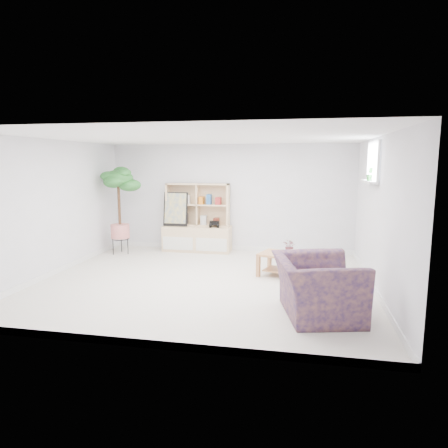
% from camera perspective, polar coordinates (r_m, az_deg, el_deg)
% --- Properties ---
extents(floor, '(5.50, 5.00, 0.01)m').
position_cam_1_polar(floor, '(6.84, -2.87, -8.19)').
color(floor, beige).
rests_on(floor, ground).
extents(ceiling, '(5.50, 5.00, 0.01)m').
position_cam_1_polar(ceiling, '(6.55, -3.03, 12.30)').
color(ceiling, white).
rests_on(ceiling, walls).
extents(walls, '(5.51, 5.01, 2.40)m').
position_cam_1_polar(walls, '(6.59, -2.95, 1.83)').
color(walls, silver).
rests_on(walls, floor).
extents(baseboard, '(5.50, 5.00, 0.10)m').
position_cam_1_polar(baseboard, '(6.83, -2.87, -7.79)').
color(baseboard, white).
rests_on(baseboard, floor).
extents(window, '(0.10, 0.98, 0.68)m').
position_cam_1_polar(window, '(7.05, 20.61, 8.25)').
color(window, silver).
rests_on(window, walls).
extents(window_sill, '(0.14, 1.00, 0.04)m').
position_cam_1_polar(window_sill, '(7.05, 19.99, 5.68)').
color(window_sill, white).
rests_on(window_sill, walls).
extents(storage_unit, '(1.53, 0.52, 1.53)m').
position_cam_1_polar(storage_unit, '(8.97, -3.89, 0.90)').
color(storage_unit, '#DAB887').
rests_on(storage_unit, floor).
extents(poster, '(0.55, 0.13, 0.76)m').
position_cam_1_polar(poster, '(9.03, -6.92, 2.12)').
color(poster, yellow).
rests_on(poster, storage_unit).
extents(toy_truck, '(0.34, 0.26, 0.16)m').
position_cam_1_polar(toy_truck, '(8.80, -1.39, 0.03)').
color(toy_truck, black).
rests_on(toy_truck, storage_unit).
extents(coffee_table, '(1.14, 0.85, 0.41)m').
position_cam_1_polar(coffee_table, '(7.11, 9.24, -5.92)').
color(coffee_table, '#B2703B').
rests_on(coffee_table, floor).
extents(table_plant, '(0.30, 0.30, 0.25)m').
position_cam_1_polar(table_plant, '(7.11, 9.40, -3.14)').
color(table_plant, '#1B6A25').
rests_on(table_plant, coffee_table).
extents(floor_tree, '(0.81, 0.81, 1.91)m').
position_cam_1_polar(floor_tree, '(8.98, -14.72, 1.85)').
color(floor_tree, '#266926').
rests_on(floor_tree, floor).
extents(armchair, '(1.28, 1.40, 0.88)m').
position_cam_1_polar(armchair, '(5.42, 13.16, -8.19)').
color(armchair, '#110F48').
rests_on(armchair, floor).
extents(sill_plant, '(0.14, 0.12, 0.22)m').
position_cam_1_polar(sill_plant, '(6.97, 20.14, 6.71)').
color(sill_plant, '#266926').
rests_on(sill_plant, window_sill).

